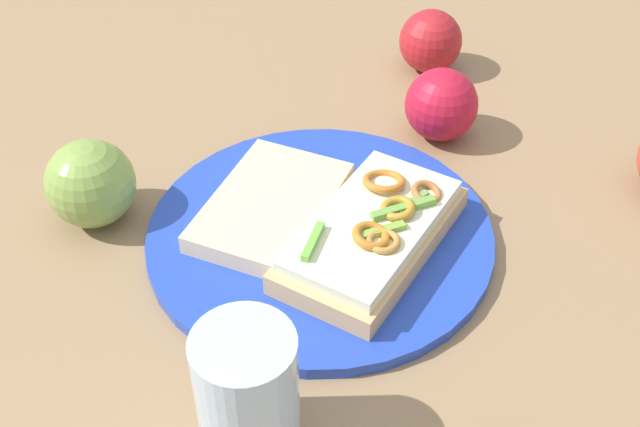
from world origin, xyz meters
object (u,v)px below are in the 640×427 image
at_px(apple_1, 90,183).
at_px(apple_3, 441,105).
at_px(bread_slice_side, 273,204).
at_px(sandwich, 371,235).
at_px(plate, 320,235).
at_px(apple_0, 430,41).
at_px(drinking_glass, 247,394).

bearing_deg(apple_1, apple_3, -42.22).
bearing_deg(bread_slice_side, apple_1, -69.03).
relative_size(sandwich, apple_1, 2.41).
bearing_deg(plate, sandwich, -93.32).
distance_m(plate, bread_slice_side, 0.05).
height_order(apple_0, apple_1, apple_1).
xyz_separation_m(sandwich, apple_1, (-0.06, 0.25, 0.01)).
relative_size(plate, bread_slice_side, 2.02).
xyz_separation_m(apple_3, drinking_glass, (-0.40, -0.01, 0.02)).
distance_m(sandwich, bread_slice_side, 0.10).
relative_size(bread_slice_side, apple_1, 1.90).
xyz_separation_m(bread_slice_side, apple_3, (0.19, -0.09, 0.02)).
bearing_deg(apple_1, plate, -72.35).
bearing_deg(bread_slice_side, apple_3, 152.19).
relative_size(apple_0, apple_3, 0.96).
xyz_separation_m(sandwich, bread_slice_side, (0.01, 0.10, -0.01)).
bearing_deg(apple_3, bread_slice_side, 155.50).
xyz_separation_m(plate, drinking_glass, (-0.21, -0.05, 0.05)).
bearing_deg(sandwich, apple_3, -172.26).
distance_m(bread_slice_side, apple_3, 0.21).
relative_size(plate, apple_3, 4.12).
bearing_deg(drinking_glass, plate, 12.99).
bearing_deg(drinking_glass, apple_3, 1.14).
height_order(apple_0, drinking_glass, drinking_glass).
height_order(sandwich, drinking_glass, drinking_glass).
distance_m(plate, apple_0, 0.32).
bearing_deg(drinking_glass, apple_1, 59.82).
bearing_deg(drinking_glass, apple_0, 6.95).
distance_m(bread_slice_side, apple_0, 0.31).
bearing_deg(drinking_glass, sandwich, -0.66).
height_order(plate, apple_3, apple_3).
relative_size(plate, apple_0, 4.30).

